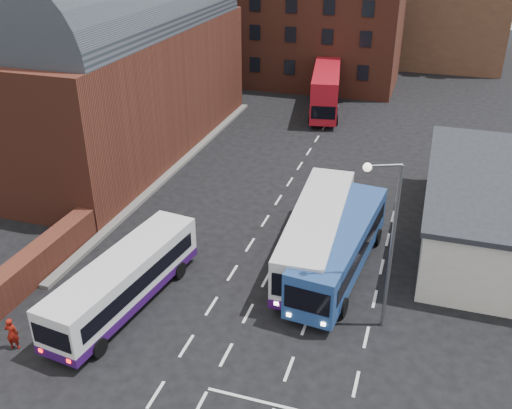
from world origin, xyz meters
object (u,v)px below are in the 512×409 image
(street_lamp, at_px, (387,233))
(pedestrian_red, at_px, (12,333))
(bus_red_double, at_px, (326,90))
(pedestrian_beige, at_px, (59,343))
(bus_blue, at_px, (340,246))
(bus_white_outbound, at_px, (124,278))
(bus_white_inbound, at_px, (317,231))

(street_lamp, xyz_separation_m, pedestrian_red, (-15.92, -6.80, -4.43))
(bus_red_double, bearing_deg, pedestrian_beige, 74.07)
(bus_blue, height_order, pedestrian_beige, bus_blue)
(bus_white_outbound, xyz_separation_m, pedestrian_red, (-3.39, -4.53, -0.82))
(bus_white_inbound, height_order, street_lamp, street_lamp)
(bus_white_outbound, height_order, bus_white_inbound, bus_white_inbound)
(pedestrian_red, bearing_deg, bus_white_outbound, -141.25)
(bus_blue, bearing_deg, street_lamp, 129.27)
(bus_red_double, xyz_separation_m, pedestrian_red, (-6.75, -38.86, -1.50))
(bus_white_inbound, xyz_separation_m, pedestrian_red, (-11.75, -11.80, -1.06))
(street_lamp, height_order, pedestrian_red, street_lamp)
(pedestrian_beige, bearing_deg, bus_red_double, -110.97)
(bus_white_outbound, distance_m, bus_blue, 11.72)
(bus_white_inbound, bearing_deg, pedestrian_beige, 48.87)
(bus_white_inbound, height_order, bus_red_double, bus_red_double)
(pedestrian_red, xyz_separation_m, pedestrian_beige, (2.37, 0.19, -0.09))
(bus_white_outbound, bearing_deg, pedestrian_red, -119.52)
(bus_blue, height_order, pedestrian_red, bus_blue)
(bus_white_outbound, height_order, bus_blue, bus_blue)
(bus_white_outbound, relative_size, pedestrian_beige, 6.99)
(bus_blue, relative_size, pedestrian_beige, 7.60)
(bus_white_inbound, height_order, pedestrian_beige, bus_white_inbound)
(pedestrian_beige, bearing_deg, bus_white_outbound, -117.65)
(bus_blue, distance_m, bus_red_double, 28.87)
(bus_white_outbound, xyz_separation_m, bus_red_double, (3.37, 34.32, 0.68))
(pedestrian_red, bearing_deg, bus_white_inbound, -149.38)
(pedestrian_beige, bearing_deg, pedestrian_red, -9.96)
(pedestrian_red, bearing_deg, street_lamp, -171.38)
(bus_white_inbound, bearing_deg, bus_red_double, -81.72)
(bus_white_inbound, distance_m, pedestrian_beige, 14.98)
(bus_blue, bearing_deg, pedestrian_red, 44.83)
(bus_white_outbound, bearing_deg, street_lamp, 17.46)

